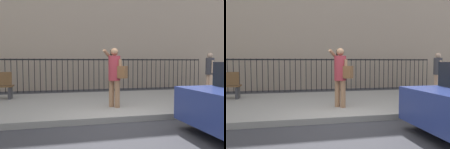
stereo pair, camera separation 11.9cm
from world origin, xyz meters
TOP-DOWN VIEW (x-y plane):
  - ground_plane at (0.00, 0.00)m, footprint 60.00×60.00m
  - sidewalk at (0.00, 2.20)m, footprint 28.00×4.40m
  - iron_fence at (0.00, 5.90)m, footprint 12.03×0.04m
  - pedestrian_on_phone at (0.05, 1.11)m, footprint 0.67×0.70m
  - pedestrian_walking at (4.65, 3.15)m, footprint 0.36×0.49m

SIDE VIEW (x-z plane):
  - ground_plane at x=0.00m, z-range 0.00..0.00m
  - sidewalk at x=0.00m, z-range 0.00..0.15m
  - iron_fence at x=0.00m, z-range 0.22..1.82m
  - pedestrian_walking at x=4.65m, z-range 0.27..1.94m
  - pedestrian_on_phone at x=0.05m, z-range 0.29..1.98m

